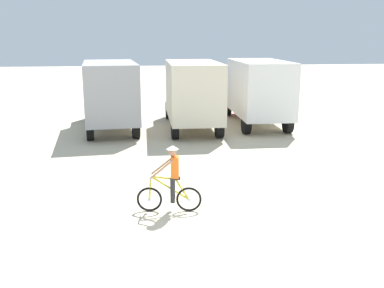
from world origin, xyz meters
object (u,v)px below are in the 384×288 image
object	(u,v)px
box_truck_grey_hauler	(110,92)
cyclist_orange_shirt	(171,181)
box_truck_cream_rv	(192,91)
box_truck_avon_van	(257,89)

from	to	relation	value
box_truck_grey_hauler	cyclist_orange_shirt	size ratio (longest dim) A/B	3.81
box_truck_grey_hauler	box_truck_cream_rv	size ratio (longest dim) A/B	1.02
cyclist_orange_shirt	box_truck_avon_van	bearing A→B (deg)	65.01
box_truck_cream_rv	box_truck_grey_hauler	bearing A→B (deg)	176.02
box_truck_grey_hauler	box_truck_cream_rv	world-z (taller)	same
box_truck_cream_rv	cyclist_orange_shirt	bearing A→B (deg)	-99.66
box_truck_grey_hauler	box_truck_avon_van	distance (m)	7.52
box_truck_cream_rv	box_truck_avon_van	bearing A→B (deg)	10.56
box_truck_avon_van	box_truck_grey_hauler	bearing A→B (deg)	-177.19
box_truck_avon_van	cyclist_orange_shirt	distance (m)	12.61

